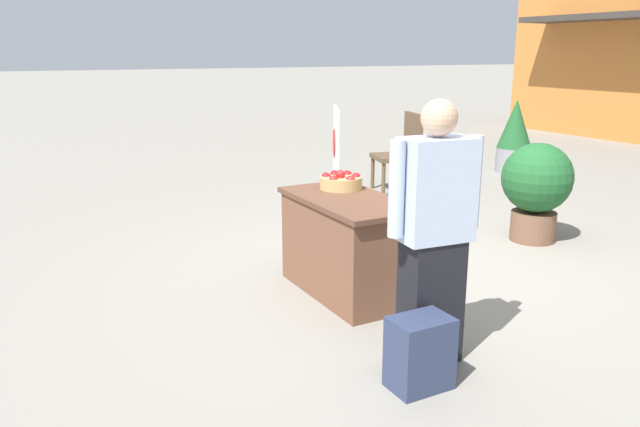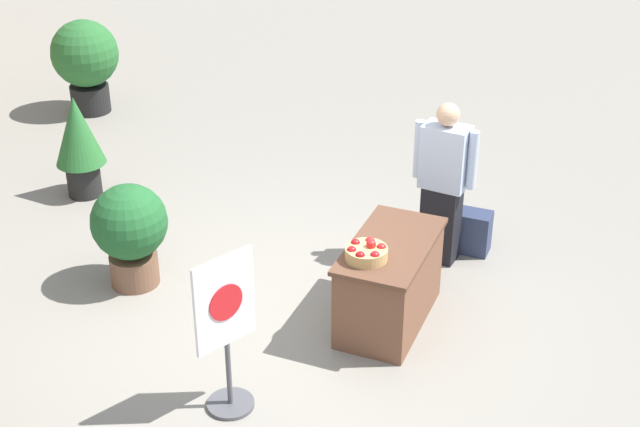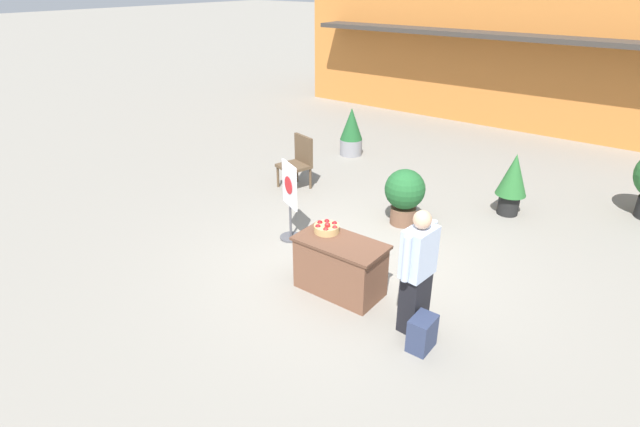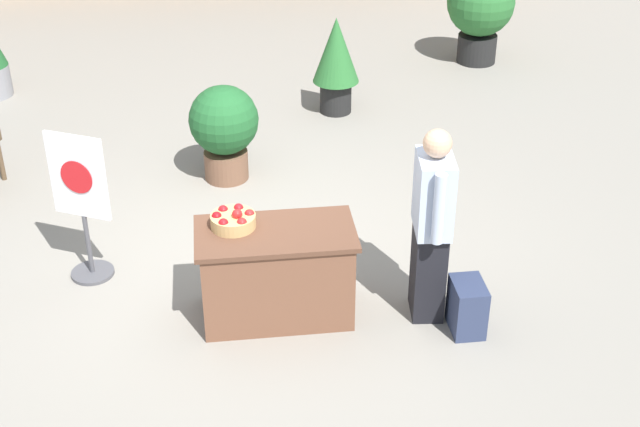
{
  "view_description": "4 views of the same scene",
  "coord_description": "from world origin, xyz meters",
  "px_view_note": "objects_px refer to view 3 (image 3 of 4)",
  "views": [
    {
      "loc": [
        4.14,
        -3.16,
        1.85
      ],
      "look_at": [
        -0.19,
        -0.83,
        0.56
      ],
      "focal_mm": 35.0,
      "sensor_mm": 36.0,
      "label": 1
    },
    {
      "loc": [
        -5.9,
        -2.64,
        4.46
      ],
      "look_at": [
        0.21,
        -0.13,
        0.9
      ],
      "focal_mm": 50.0,
      "sensor_mm": 36.0,
      "label": 2
    },
    {
      "loc": [
        3.44,
        -5.49,
        3.93
      ],
      "look_at": [
        -0.17,
        -0.76,
        1.06
      ],
      "focal_mm": 28.0,
      "sensor_mm": 36.0,
      "label": 3
    },
    {
      "loc": [
        -0.2,
        -6.46,
        4.28
      ],
      "look_at": [
        0.61,
        -0.11,
        0.5
      ],
      "focal_mm": 50.0,
      "sensor_mm": 36.0,
      "label": 4
    }
  ],
  "objects_px": {
    "backpack": "(422,333)",
    "patio_chair": "(298,160)",
    "apple_basket": "(327,228)",
    "potted_plant_far_left": "(513,180)",
    "display_table": "(340,266)",
    "potted_plant_near_right": "(405,193)",
    "poster_board": "(290,200)",
    "potted_plant_far_right": "(351,132)",
    "person_visitor": "(417,272)"
  },
  "relations": [
    {
      "from": "apple_basket",
      "to": "potted_plant_far_left",
      "type": "relative_size",
      "value": 0.3
    },
    {
      "from": "backpack",
      "to": "potted_plant_far_left",
      "type": "relative_size",
      "value": 0.37
    },
    {
      "from": "display_table",
      "to": "patio_chair",
      "type": "distance_m",
      "value": 3.79
    },
    {
      "from": "display_table",
      "to": "backpack",
      "type": "xyz_separation_m",
      "value": [
        1.43,
        -0.38,
        -0.18
      ]
    },
    {
      "from": "display_table",
      "to": "backpack",
      "type": "relative_size",
      "value": 2.9
    },
    {
      "from": "person_visitor",
      "to": "poster_board",
      "type": "xyz_separation_m",
      "value": [
        -2.68,
        0.86,
        -0.12
      ]
    },
    {
      "from": "backpack",
      "to": "patio_chair",
      "type": "bearing_deg",
      "value": 145.54
    },
    {
      "from": "display_table",
      "to": "potted_plant_far_right",
      "type": "bearing_deg",
      "value": 122.6
    },
    {
      "from": "backpack",
      "to": "person_visitor",
      "type": "bearing_deg",
      "value": 134.09
    },
    {
      "from": "apple_basket",
      "to": "person_visitor",
      "type": "relative_size",
      "value": 0.22
    },
    {
      "from": "backpack",
      "to": "patio_chair",
      "type": "distance_m",
      "value": 5.15
    },
    {
      "from": "display_table",
      "to": "patio_chair",
      "type": "height_order",
      "value": "patio_chair"
    },
    {
      "from": "potted_plant_far_right",
      "to": "potted_plant_near_right",
      "type": "height_order",
      "value": "potted_plant_far_right"
    },
    {
      "from": "display_table",
      "to": "poster_board",
      "type": "distance_m",
      "value": 1.71
    },
    {
      "from": "potted_plant_far_left",
      "to": "potted_plant_near_right",
      "type": "bearing_deg",
      "value": -131.62
    },
    {
      "from": "potted_plant_near_right",
      "to": "backpack",
      "type": "bearing_deg",
      "value": -57.41
    },
    {
      "from": "potted_plant_near_right",
      "to": "potted_plant_far_left",
      "type": "bearing_deg",
      "value": 48.38
    },
    {
      "from": "poster_board",
      "to": "potted_plant_far_left",
      "type": "bearing_deg",
      "value": 166.87
    },
    {
      "from": "apple_basket",
      "to": "poster_board",
      "type": "relative_size",
      "value": 0.26
    },
    {
      "from": "potted_plant_far_left",
      "to": "potted_plant_near_right",
      "type": "height_order",
      "value": "potted_plant_far_left"
    },
    {
      "from": "backpack",
      "to": "poster_board",
      "type": "height_order",
      "value": "poster_board"
    },
    {
      "from": "person_visitor",
      "to": "backpack",
      "type": "height_order",
      "value": "person_visitor"
    },
    {
      "from": "person_visitor",
      "to": "poster_board",
      "type": "bearing_deg",
      "value": -12.06
    },
    {
      "from": "person_visitor",
      "to": "backpack",
      "type": "distance_m",
      "value": 0.7
    },
    {
      "from": "person_visitor",
      "to": "backpack",
      "type": "bearing_deg",
      "value": 139.88
    },
    {
      "from": "potted_plant_near_right",
      "to": "poster_board",
      "type": "bearing_deg",
      "value": -126.76
    },
    {
      "from": "person_visitor",
      "to": "potted_plant_near_right",
      "type": "height_order",
      "value": "person_visitor"
    },
    {
      "from": "person_visitor",
      "to": "potted_plant_near_right",
      "type": "bearing_deg",
      "value": -53.08
    },
    {
      "from": "patio_chair",
      "to": "backpack",
      "type": "bearing_deg",
      "value": 71.05
    },
    {
      "from": "backpack",
      "to": "potted_plant_far_right",
      "type": "height_order",
      "value": "potted_plant_far_right"
    },
    {
      "from": "display_table",
      "to": "patio_chair",
      "type": "bearing_deg",
      "value": 138.06
    },
    {
      "from": "poster_board",
      "to": "potted_plant_far_right",
      "type": "bearing_deg",
      "value": -132.74
    },
    {
      "from": "potted_plant_far_right",
      "to": "poster_board",
      "type": "bearing_deg",
      "value": -68.8
    },
    {
      "from": "display_table",
      "to": "person_visitor",
      "type": "height_order",
      "value": "person_visitor"
    },
    {
      "from": "person_visitor",
      "to": "patio_chair",
      "type": "relative_size",
      "value": 1.52
    },
    {
      "from": "display_table",
      "to": "patio_chair",
      "type": "relative_size",
      "value": 1.16
    },
    {
      "from": "display_table",
      "to": "potted_plant_far_left",
      "type": "xyz_separation_m",
      "value": [
        1.01,
        3.83,
        0.26
      ]
    },
    {
      "from": "potted_plant_far_left",
      "to": "potted_plant_near_right",
      "type": "xyz_separation_m",
      "value": [
        -1.32,
        -1.49,
        -0.08
      ]
    },
    {
      "from": "backpack",
      "to": "display_table",
      "type": "bearing_deg",
      "value": 165.03
    },
    {
      "from": "backpack",
      "to": "poster_board",
      "type": "xyz_separation_m",
      "value": [
        -2.93,
        1.12,
        0.48
      ]
    },
    {
      "from": "backpack",
      "to": "potted_plant_far_left",
      "type": "xyz_separation_m",
      "value": [
        -0.42,
        4.21,
        0.44
      ]
    },
    {
      "from": "backpack",
      "to": "potted_plant_far_right",
      "type": "xyz_separation_m",
      "value": [
        -4.52,
        5.22,
        0.35
      ]
    },
    {
      "from": "potted_plant_far_right",
      "to": "potted_plant_near_right",
      "type": "xyz_separation_m",
      "value": [
        2.78,
        -2.5,
        0.0
      ]
    },
    {
      "from": "display_table",
      "to": "person_visitor",
      "type": "distance_m",
      "value": 1.25
    },
    {
      "from": "patio_chair",
      "to": "potted_plant_far_right",
      "type": "distance_m",
      "value": 2.33
    },
    {
      "from": "apple_basket",
      "to": "potted_plant_far_right",
      "type": "xyz_separation_m",
      "value": [
        -2.79,
        4.73,
        -0.26
      ]
    },
    {
      "from": "potted_plant_far_right",
      "to": "backpack",
      "type": "bearing_deg",
      "value": -49.11
    },
    {
      "from": "poster_board",
      "to": "potted_plant_near_right",
      "type": "relative_size",
      "value": 1.32
    },
    {
      "from": "patio_chair",
      "to": "apple_basket",
      "type": "bearing_deg",
      "value": 61.52
    },
    {
      "from": "poster_board",
      "to": "potted_plant_near_right",
      "type": "xyz_separation_m",
      "value": [
        1.19,
        1.6,
        -0.12
      ]
    }
  ]
}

